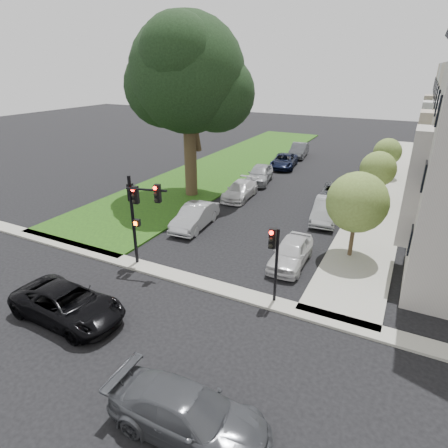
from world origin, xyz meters
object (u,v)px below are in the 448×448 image
at_px(car_cross_far, 189,414).
at_px(car_parked_7, 260,174).
at_px(car_parked_0, 291,252).
at_px(car_parked_1, 326,210).
at_px(eucalyptus, 187,75).
at_px(car_parked_6, 240,190).
at_px(small_tree_a, 357,202).
at_px(traffic_signal_main, 138,206).
at_px(car_cross_near, 68,304).
at_px(car_parked_2, 335,193).
at_px(small_tree_c, 387,152).
at_px(traffic_signal_secondary, 274,252).
at_px(car_parked_8, 284,161).
at_px(small_tree_b, 378,169).
at_px(car_parked_9, 299,150).
at_px(car_parked_5, 195,217).

xyz_separation_m(car_cross_far, car_parked_7, (-7.68, 24.31, 0.09)).
height_order(car_parked_0, car_parked_1, car_parked_1).
xyz_separation_m(eucalyptus, car_parked_6, (3.87, 1.19, -8.54)).
relative_size(small_tree_a, traffic_signal_main, 0.99).
bearing_deg(small_tree_a, car_cross_near, -130.67).
bearing_deg(car_parked_0, car_parked_2, 88.78).
bearing_deg(traffic_signal_main, small_tree_c, 67.92).
height_order(small_tree_a, small_tree_c, small_tree_a).
xyz_separation_m(eucalyptus, car_parked_1, (11.06, -0.38, -8.45)).
xyz_separation_m(traffic_signal_secondary, car_parked_1, (-0.08, 10.76, -1.76)).
bearing_deg(car_parked_8, car_parked_7, -100.26).
bearing_deg(car_parked_6, small_tree_b, 17.77).
bearing_deg(small_tree_b, car_parked_6, -158.74).
xyz_separation_m(eucalyptus, traffic_signal_secondary, (11.15, -11.14, -6.68)).
relative_size(car_cross_far, car_parked_1, 1.07).
bearing_deg(small_tree_b, car_cross_near, -114.24).
relative_size(small_tree_b, car_parked_2, 0.86).
distance_m(small_tree_b, car_parked_1, 6.15).
height_order(traffic_signal_main, car_parked_1, traffic_signal_main).
bearing_deg(traffic_signal_secondary, car_parked_6, 120.56).
xyz_separation_m(eucalyptus, small_tree_b, (13.50, 4.94, -6.55)).
xyz_separation_m(small_tree_c, car_parked_9, (-9.72, 4.97, -1.70)).
bearing_deg(car_parked_0, car_parked_7, 116.62).
distance_m(small_tree_a, traffic_signal_main, 11.33).
bearing_deg(traffic_signal_main, car_parked_0, 27.98).
relative_size(traffic_signal_secondary, car_parked_5, 0.79).
bearing_deg(car_cross_far, car_parked_6, 18.59).
relative_size(small_tree_c, traffic_signal_main, 0.76).
distance_m(small_tree_c, car_parked_2, 9.23).
relative_size(small_tree_c, car_parked_5, 0.82).
xyz_separation_m(traffic_signal_secondary, car_cross_far, (0.17, -7.25, -1.81)).
bearing_deg(car_parked_0, small_tree_c, 80.68).
distance_m(traffic_signal_main, car_parked_9, 28.79).
height_order(small_tree_c, car_parked_0, small_tree_c).
bearing_deg(small_tree_c, car_parked_1, -100.64).
relative_size(small_tree_b, car_cross_far, 0.81).
bearing_deg(small_tree_a, eucalyptus, 159.31).
bearing_deg(small_tree_a, car_parked_2, 106.94).
bearing_deg(car_cross_far, traffic_signal_secondary, -0.89).
bearing_deg(eucalyptus, traffic_signal_secondary, -44.98).
relative_size(traffic_signal_main, car_parked_0, 1.16).
relative_size(small_tree_c, car_parked_8, 0.75).
distance_m(eucalyptus, traffic_signal_secondary, 17.12).
xyz_separation_m(car_parked_6, car_parked_7, (-0.23, 4.74, 0.14)).
relative_size(car_parked_0, car_parked_1, 0.92).
height_order(small_tree_b, car_cross_far, small_tree_b).
distance_m(small_tree_a, small_tree_c, 17.72).
xyz_separation_m(small_tree_a, car_parked_7, (-9.86, 11.03, -2.41)).
height_order(car_parked_1, car_parked_9, car_parked_9).
distance_m(traffic_signal_main, car_parked_6, 12.59).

